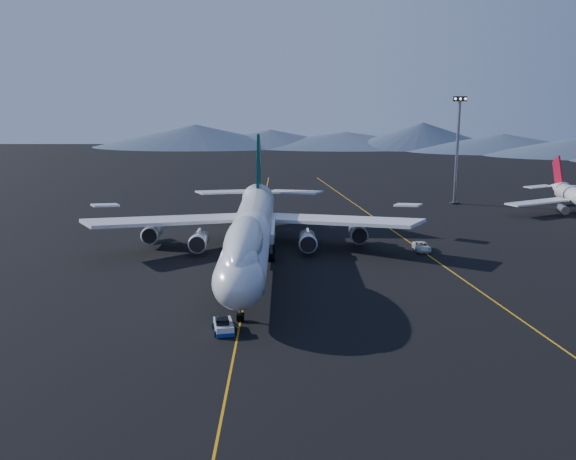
{
  "coord_description": "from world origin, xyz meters",
  "views": [
    {
      "loc": [
        5.62,
        -101.99,
        27.92
      ],
      "look_at": [
        6.02,
        -0.6,
        6.0
      ],
      "focal_mm": 40.0,
      "sensor_mm": 36.0,
      "label": 1
    }
  ],
  "objects_px": {
    "pushback_tug": "(224,327)",
    "floodlight_mast": "(457,150)",
    "service_van": "(422,247)",
    "boeing_747": "(251,230)"
  },
  "relations": [
    {
      "from": "pushback_tug",
      "to": "floodlight_mast",
      "type": "bearing_deg",
      "value": 49.07
    },
    {
      "from": "pushback_tug",
      "to": "service_van",
      "type": "distance_m",
      "value": 50.63
    },
    {
      "from": "boeing_747",
      "to": "floodlight_mast",
      "type": "xyz_separation_m",
      "value": [
        48.6,
        58.7,
        7.77
      ]
    },
    {
      "from": "boeing_747",
      "to": "service_van",
      "type": "relative_size",
      "value": 12.78
    },
    {
      "from": "boeing_747",
      "to": "service_van",
      "type": "height_order",
      "value": "boeing_747"
    },
    {
      "from": "pushback_tug",
      "to": "floodlight_mast",
      "type": "distance_m",
      "value": 102.93
    },
    {
      "from": "boeing_747",
      "to": "pushback_tug",
      "type": "xyz_separation_m",
      "value": [
        -1.74,
        -30.14,
        -5.22
      ]
    },
    {
      "from": "pushback_tug",
      "to": "service_van",
      "type": "height_order",
      "value": "pushback_tug"
    },
    {
      "from": "boeing_747",
      "to": "floodlight_mast",
      "type": "bearing_deg",
      "value": 50.38
    },
    {
      "from": "floodlight_mast",
      "to": "service_van",
      "type": "bearing_deg",
      "value": -110.64
    }
  ]
}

